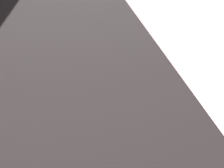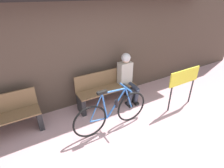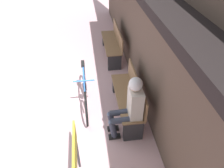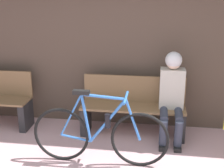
% 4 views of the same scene
% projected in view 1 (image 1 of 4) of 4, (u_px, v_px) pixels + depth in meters
% --- Properties ---
extents(storefront_wall, '(12.00, 0.56, 3.20)m').
position_uv_depth(storefront_wall, '(48.00, 33.00, 3.57)').
color(storefront_wall, '#4C3D33').
rests_on(storefront_wall, ground_plane).
extents(park_bench_near, '(1.50, 0.42, 0.86)m').
position_uv_depth(park_bench_near, '(86.00, 118.00, 4.29)').
color(park_bench_near, brown).
rests_on(park_bench_near, ground_plane).
extents(bicycle, '(1.69, 0.40, 0.95)m').
position_uv_depth(bicycle, '(154.00, 128.00, 4.09)').
color(bicycle, black).
rests_on(bicycle, ground_plane).
extents(person_seated, '(0.34, 0.60, 1.27)m').
position_uv_depth(person_seated, '(91.00, 79.00, 4.63)').
color(person_seated, '#2D3342').
rests_on(person_seated, ground_plane).
extents(signboard, '(0.94, 0.04, 1.01)m').
position_uv_depth(signboard, '(140.00, 51.00, 5.59)').
color(signboard, '#232326').
rests_on(signboard, ground_plane).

